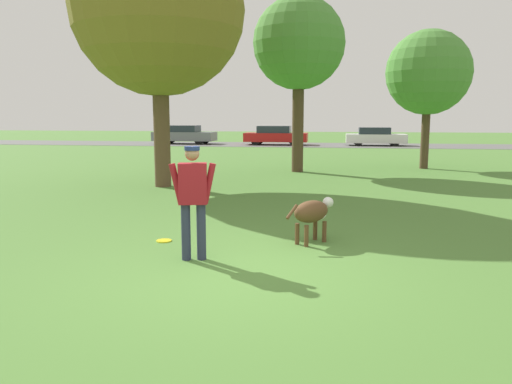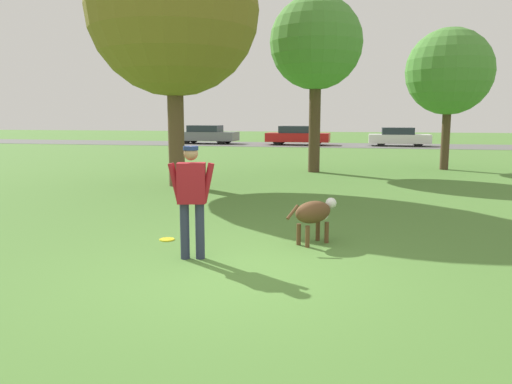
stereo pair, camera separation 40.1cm
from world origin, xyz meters
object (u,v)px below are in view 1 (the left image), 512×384
(tree_near_left, at_px, (158,9))
(parked_car_grey, at_px, (184,135))
(person, at_px, (193,194))
(tree_far_right, at_px, (428,73))
(tree_mid_center, at_px, (299,44))
(parked_car_white, at_px, (375,137))
(frisbee, at_px, (164,241))
(dog, at_px, (313,212))
(parked_car_red, at_px, (276,135))

(tree_near_left, distance_m, parked_car_grey, 23.08)
(person, relative_size, tree_far_right, 0.31)
(tree_near_left, xyz_separation_m, parked_car_grey, (-6.12, 21.84, -4.27))
(person, height_order, tree_mid_center, tree_mid_center)
(tree_far_right, relative_size, parked_car_white, 1.29)
(person, height_order, frisbee, person)
(frisbee, xyz_separation_m, parked_car_white, (5.43, 27.96, 0.61))
(frisbee, distance_m, tree_mid_center, 11.68)
(frisbee, distance_m, tree_far_right, 14.46)
(person, bearing_deg, tree_near_left, 99.26)
(dog, relative_size, tree_far_right, 0.17)
(frisbee, xyz_separation_m, parked_car_red, (-1.50, 27.78, 0.66))
(person, height_order, tree_far_right, tree_far_right)
(tree_near_left, height_order, parked_car_red, tree_near_left)
(tree_near_left, height_order, parked_car_white, tree_near_left)
(parked_car_white, bearing_deg, dog, -96.60)
(dog, distance_m, frisbee, 2.46)
(tree_mid_center, height_order, tree_far_right, tree_mid_center)
(dog, xyz_separation_m, parked_car_grey, (-10.71, 27.73, 0.18))
(tree_mid_center, distance_m, tree_near_left, 5.76)
(tree_mid_center, relative_size, parked_car_white, 1.53)
(dog, relative_size, tree_mid_center, 0.15)
(frisbee, bearing_deg, tree_mid_center, 82.78)
(tree_mid_center, distance_m, parked_car_white, 18.17)
(dog, distance_m, parked_car_grey, 29.73)
(person, xyz_separation_m, parked_car_grey, (-9.09, 28.95, -0.26))
(frisbee, bearing_deg, dog, 6.85)
(person, bearing_deg, parked_car_grey, 94.00)
(parked_car_red, bearing_deg, tree_far_right, -63.54)
(tree_far_right, height_order, parked_car_grey, tree_far_right)
(person, relative_size, dog, 1.75)
(parked_car_grey, bearing_deg, tree_near_left, -72.13)
(tree_mid_center, distance_m, parked_car_red, 17.75)
(tree_near_left, relative_size, parked_car_white, 1.81)
(frisbee, bearing_deg, parked_car_red, 93.10)
(parked_car_red, distance_m, parked_car_white, 6.94)
(parked_car_grey, bearing_deg, dog, -66.67)
(tree_mid_center, distance_m, tree_far_right, 5.22)
(tree_far_right, bearing_deg, person, -111.63)
(parked_car_grey, xyz_separation_m, parked_car_red, (6.81, -0.24, -0.01))
(tree_mid_center, height_order, parked_car_red, tree_mid_center)
(parked_car_grey, xyz_separation_m, parked_car_white, (13.74, -0.06, -0.06))
(parked_car_red, bearing_deg, parked_car_white, 1.25)
(dog, height_order, tree_mid_center, tree_mid_center)
(person, distance_m, tree_far_right, 14.79)
(dog, distance_m, tree_near_left, 8.69)
(tree_far_right, xyz_separation_m, parked_car_red, (-7.64, 15.20, -2.97))
(dog, distance_m, tree_far_right, 13.23)
(tree_mid_center, bearing_deg, frisbee, -97.22)
(tree_mid_center, xyz_separation_m, parked_car_grey, (-9.67, 17.33, -3.86))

